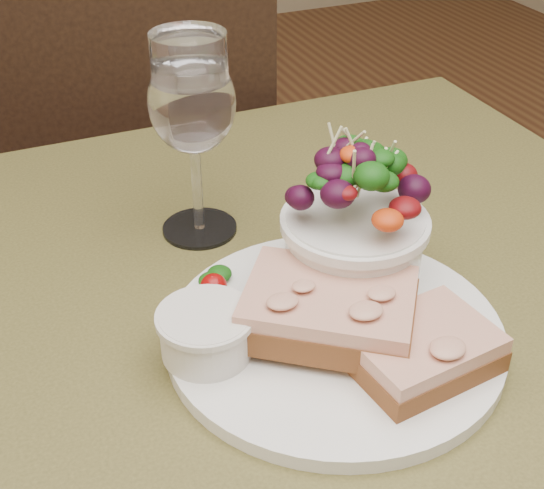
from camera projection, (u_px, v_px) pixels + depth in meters
name	position (u px, v px, depth m)	size (l,w,h in m)	color
cafe_table	(297.00, 414.00, 0.66)	(0.80, 0.80, 0.75)	#403D1B
chair_far	(144.00, 298.00, 1.37)	(0.51, 0.51, 0.90)	black
dinner_plate	(334.00, 334.00, 0.58)	(0.26, 0.26, 0.01)	white
sandwich_front	(422.00, 349.00, 0.54)	(0.11, 0.09, 0.03)	#4C2A14
sandwich_back	(329.00, 309.00, 0.56)	(0.16, 0.15, 0.03)	#4C2A14
ramekin	(206.00, 331.00, 0.54)	(0.07, 0.07, 0.04)	silver
salad_bowl	(355.00, 219.00, 0.60)	(0.11, 0.11, 0.13)	white
garnish	(222.00, 283.00, 0.61)	(0.05, 0.04, 0.02)	#0A370A
wine_glass	(192.00, 109.00, 0.64)	(0.08, 0.08, 0.18)	white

